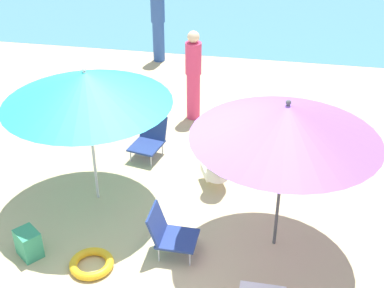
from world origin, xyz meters
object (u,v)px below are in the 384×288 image
object	(u,v)px
beach_chair_b	(168,232)
beach_bag	(28,244)
umbrella_teal	(86,87)
swim_ring	(92,264)
umbrella_purple	(286,122)
person_a	(158,24)
person_b	(217,164)
beach_chair_c	(149,138)
person_c	(193,75)

from	to	relation	value
beach_chair_b	beach_bag	world-z (taller)	beach_chair_b
umbrella_teal	beach_chair_b	size ratio (longest dim) A/B	3.56
umbrella_teal	swim_ring	bearing A→B (deg)	-73.67
umbrella_purple	umbrella_teal	bearing A→B (deg)	168.37
person_a	umbrella_purple	bearing A→B (deg)	-4.62
umbrella_purple	beach_bag	size ratio (longest dim) A/B	6.01
umbrella_purple	person_b	size ratio (longest dim) A/B	2.48
beach_chair_c	person_a	size ratio (longest dim) A/B	0.41
beach_bag	umbrella_purple	bearing A→B (deg)	14.85
beach_chair_b	swim_ring	size ratio (longest dim) A/B	1.16
swim_ring	umbrella_purple	bearing A→B (deg)	21.54
umbrella_teal	beach_chair_b	distance (m)	2.08
person_a	person_c	xyz separation A→B (m)	(1.26, -2.56, -0.02)
person_a	person_b	size ratio (longest dim) A/B	1.93
person_b	person_c	size ratio (longest dim) A/B	0.54
beach_chair_b	beach_chair_c	distance (m)	2.34
beach_chair_b	swim_ring	world-z (taller)	beach_chair_b
umbrella_purple	person_b	xyz separation A→B (m)	(-0.90, 1.06, -1.32)
person_c	beach_bag	bearing A→B (deg)	178.91
umbrella_purple	person_a	world-z (taller)	umbrella_purple
beach_chair_b	umbrella_purple	bearing A→B (deg)	18.64
beach_bag	person_c	bearing A→B (deg)	71.72
umbrella_purple	beach_bag	distance (m)	3.41
umbrella_purple	beach_chair_c	bearing A→B (deg)	139.37
person_a	beach_bag	size ratio (longest dim) A/B	4.67
umbrella_teal	beach_chair_b	xyz separation A→B (m)	(1.24, -0.93, -1.39)
umbrella_teal	person_b	bearing A→B (deg)	18.55
beach_chair_c	beach_bag	distance (m)	2.70
beach_chair_c	umbrella_teal	bearing A→B (deg)	-7.18
umbrella_teal	umbrella_purple	world-z (taller)	umbrella_purple
beach_chair_b	swim_ring	bearing A→B (deg)	-152.48
beach_chair_c	person_c	world-z (taller)	person_c
beach_chair_b	person_b	world-z (taller)	person_b
person_a	swim_ring	size ratio (longest dim) A/B	3.15
person_c	person_a	bearing A→B (deg)	43.40
person_b	person_c	world-z (taller)	person_c
umbrella_purple	person_c	world-z (taller)	umbrella_purple
beach_chair_b	person_a	size ratio (longest dim) A/B	0.37
beach_bag	beach_chair_b	bearing A→B (deg)	12.50
swim_ring	beach_bag	world-z (taller)	beach_bag
umbrella_teal	beach_bag	bearing A→B (deg)	-107.81
beach_chair_b	swim_ring	xyz separation A→B (m)	(-0.85, -0.43, -0.26)
beach_chair_c	swim_ring	size ratio (longest dim) A/B	1.28
beach_chair_c	person_a	bearing A→B (deg)	-156.69
umbrella_purple	beach_bag	xyz separation A→B (m)	(-2.93, -0.78, -1.56)
beach_chair_c	person_a	world-z (taller)	person_a
person_a	swim_ring	distance (m)	6.64
umbrella_teal	swim_ring	xyz separation A→B (m)	(0.40, -1.35, -1.65)
beach_bag	person_a	bearing A→B (deg)	89.68
umbrella_teal	swim_ring	size ratio (longest dim) A/B	4.12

